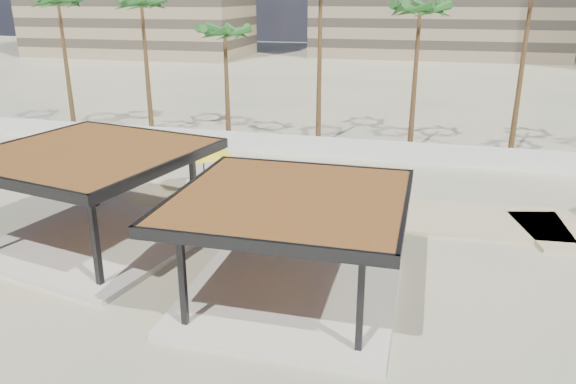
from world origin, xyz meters
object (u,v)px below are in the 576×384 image
umbrella_a (89,130)px  lounger_b (351,191)px  lounger_a (189,200)px  pavilion_west (92,189)px  pavilion_central (291,238)px

umbrella_a → lounger_b: bearing=-1.3°
lounger_b → umbrella_a: bearing=80.9°
lounger_a → lounger_b: lounger_a is taller
umbrella_a → pavilion_west: bearing=-56.7°
pavilion_central → lounger_a: (-6.60, 6.82, -1.76)m
umbrella_a → lounger_b: (14.26, -0.32, -2.15)m
pavilion_west → lounger_a: bearing=79.8°
pavilion_west → lounger_a: (1.88, 4.60, -1.92)m
pavilion_central → umbrella_a: bearing=143.5°
umbrella_a → lounger_b: size_ratio=1.49×
lounger_a → umbrella_a: bearing=55.0°
pavilion_west → lounger_a: size_ratio=3.74×
pavilion_west → umbrella_a: bearing=135.2°
pavilion_central → lounger_b: (0.57, 9.86, -1.76)m
lounger_a → lounger_b: (7.17, 3.03, -0.00)m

